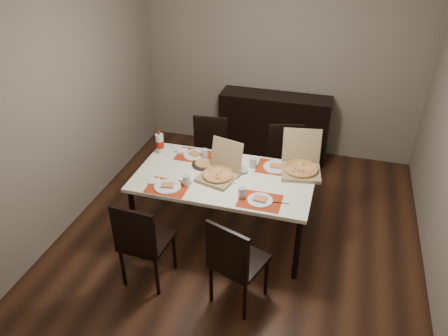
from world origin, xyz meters
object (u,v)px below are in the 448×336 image
(chair_near_left, at_px, (142,240))
(pizza_box_center, at_px, (219,173))
(soda_bottle, at_px, (160,143))
(chair_far_left, at_px, (209,152))
(dining_table, at_px, (224,182))
(chair_near_right, at_px, (235,260))
(sideboard, at_px, (274,126))
(dip_bowl, at_px, (241,170))
(chair_far_right, at_px, (286,161))

(chair_near_left, relative_size, pizza_box_center, 1.99)
(pizza_box_center, bearing_deg, soda_bottle, 158.56)
(chair_far_left, bearing_deg, chair_near_left, -92.74)
(dining_table, bearing_deg, chair_far_left, 117.49)
(chair_near_right, bearing_deg, pizza_box_center, 114.38)
(chair_near_left, bearing_deg, chair_far_left, 87.26)
(sideboard, distance_m, chair_near_right, 2.82)
(sideboard, bearing_deg, chair_far_left, -119.74)
(chair_far_left, bearing_deg, chair_near_right, -65.51)
(sideboard, distance_m, dining_table, 1.93)
(sideboard, distance_m, pizza_box_center, 1.98)
(pizza_box_center, bearing_deg, dining_table, 35.53)
(dip_bowl, height_order, soda_bottle, soda_bottle)
(chair_near_right, relative_size, pizza_box_center, 1.99)
(chair_far_right, relative_size, pizza_box_center, 1.99)
(chair_far_left, xyz_separation_m, chair_far_right, (0.94, 0.05, 0.00))
(chair_near_left, height_order, pizza_box_center, pizza_box_center)
(chair_near_left, xyz_separation_m, soda_bottle, (-0.30, 1.16, 0.35))
(chair_near_left, distance_m, chair_far_left, 1.72)
(sideboard, relative_size, chair_far_right, 1.61)
(dining_table, xyz_separation_m, chair_far_left, (-0.44, 0.84, -0.17))
(dining_table, bearing_deg, pizza_box_center, -144.47)
(pizza_box_center, relative_size, dip_bowl, 3.45)
(sideboard, xyz_separation_m, pizza_box_center, (-0.22, -1.94, 0.36))
(chair_far_left, xyz_separation_m, soda_bottle, (-0.38, -0.56, 0.35))
(chair_near_right, xyz_separation_m, pizza_box_center, (-0.40, 0.87, 0.29))
(chair_near_left, xyz_separation_m, pizza_box_center, (0.48, 0.86, 0.29))
(dining_table, xyz_separation_m, pizza_box_center, (-0.04, -0.03, 0.12))
(dip_bowl, bearing_deg, soda_bottle, 171.86)
(chair_far_right, xyz_separation_m, dip_bowl, (-0.36, -0.75, 0.26))
(dining_table, relative_size, pizza_box_center, 3.85)
(sideboard, xyz_separation_m, chair_far_left, (-0.61, -1.07, 0.06))
(sideboard, height_order, pizza_box_center, pizza_box_center)
(chair_far_left, relative_size, pizza_box_center, 1.99)
(chair_near_left, xyz_separation_m, chair_far_right, (1.02, 1.77, 0.00))
(dining_table, xyz_separation_m, chair_far_right, (0.50, 0.89, -0.17))
(dip_bowl, bearing_deg, sideboard, 89.06)
(chair_near_left, distance_m, soda_bottle, 1.25)
(sideboard, xyz_separation_m, chair_near_right, (0.18, -2.81, 0.06))
(soda_bottle, bearing_deg, chair_near_left, -75.69)
(chair_far_right, distance_m, pizza_box_center, 1.10)
(dining_table, height_order, chair_near_right, chair_near_right)
(chair_near_right, distance_m, pizza_box_center, 1.00)
(chair_near_right, relative_size, soda_bottle, 3.42)
(chair_near_left, xyz_separation_m, chair_far_left, (0.08, 1.72, 0.00))
(sideboard, relative_size, dining_table, 0.83)
(chair_near_right, distance_m, soda_bottle, 1.70)
(soda_bottle, bearing_deg, dip_bowl, -8.14)
(dining_table, bearing_deg, soda_bottle, 161.27)
(chair_near_left, distance_m, dip_bowl, 1.25)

